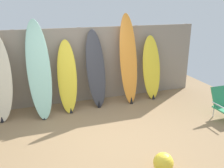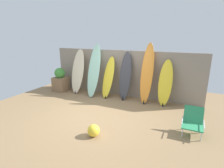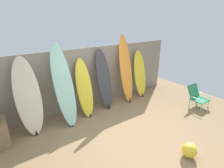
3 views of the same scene
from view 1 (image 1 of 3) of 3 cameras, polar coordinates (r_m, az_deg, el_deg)
name	(u,v)px [view 1 (image 1 of 3)]	position (r m, az deg, el deg)	size (l,w,h in m)	color
ground	(106,140)	(4.60, -1.37, -12.72)	(7.68, 7.68, 0.00)	#8E704C
fence_back	(80,66)	(6.07, -7.22, 4.20)	(6.08, 0.11, 1.80)	gray
surfboard_seafoam_1	(39,70)	(5.46, -16.36, 3.14)	(0.52, 0.78, 2.04)	#9ED6BC
surfboard_yellow_2	(67,77)	(5.65, -10.21, 1.66)	(0.50, 0.68, 1.57)	yellow
surfboard_charcoal_3	(96,69)	(5.80, -3.71, 3.39)	(0.48, 0.57, 1.78)	#38383D
surfboard_orange_4	(128,60)	(6.01, 3.78, 5.60)	(0.45, 0.59, 2.12)	orange
surfboard_yellow_5	(151,68)	(6.36, 9.00, 3.69)	(0.49, 0.48, 1.58)	yellow
beach_ball	(163,163)	(3.88, 11.65, -17.20)	(0.30, 0.30, 0.30)	yellow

